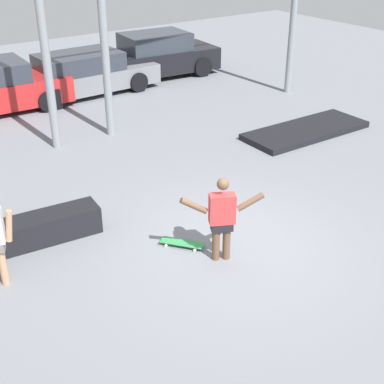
{
  "coord_description": "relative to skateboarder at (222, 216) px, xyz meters",
  "views": [
    {
      "loc": [
        -5.09,
        -5.86,
        5.12
      ],
      "look_at": [
        -0.17,
        1.05,
        0.67
      ],
      "focal_mm": 50.0,
      "sensor_mm": 36.0,
      "label": 1
    }
  ],
  "objects": [
    {
      "name": "ground_plane",
      "position": [
        0.42,
        0.13,
        -0.81
      ],
      "size": [
        36.0,
        36.0,
        0.0
      ],
      "primitive_type": "plane",
      "color": "slate"
    },
    {
      "name": "skateboarder",
      "position": [
        0.0,
        0.0,
        0.0
      ],
      "size": [
        1.25,
        0.72,
        1.48
      ],
      "rotation": [
        0.0,
        0.0,
        -0.48
      ],
      "color": "brown",
      "rests_on": "ground_plane"
    },
    {
      "name": "skateboard",
      "position": [
        -0.32,
        0.68,
        -0.75
      ],
      "size": [
        0.63,
        0.73,
        0.08
      ],
      "rotation": [
        0.0,
        0.0,
        -0.91
      ],
      "color": "#338C4C",
      "rests_on": "ground_plane"
    },
    {
      "name": "grind_box",
      "position": [
        -2.61,
        2.28,
        -0.56
      ],
      "size": [
        2.89,
        0.82,
        0.49
      ],
      "primitive_type": "cube",
      "rotation": [
        0.0,
        0.0,
        -0.1
      ],
      "color": "black",
      "rests_on": "ground_plane"
    },
    {
      "name": "manual_pad",
      "position": [
        5.32,
        3.18,
        -0.73
      ],
      "size": [
        3.47,
        1.35,
        0.15
      ],
      "primitive_type": "cube",
      "rotation": [
        0.0,
        0.0,
        -0.02
      ],
      "color": "black",
      "rests_on": "ground_plane"
    },
    {
      "name": "parked_car_grey",
      "position": [
        2.15,
        9.68,
        -0.18
      ],
      "size": [
        4.57,
        2.02,
        1.29
      ],
      "rotation": [
        0.0,
        0.0,
        0.03
      ],
      "color": "slate",
      "rests_on": "ground_plane"
    },
    {
      "name": "parked_car_black",
      "position": [
        5.16,
        10.07,
        -0.1
      ],
      "size": [
        4.13,
        2.14,
        1.49
      ],
      "rotation": [
        0.0,
        0.0,
        -0.08
      ],
      "color": "black",
      "rests_on": "ground_plane"
    }
  ]
}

